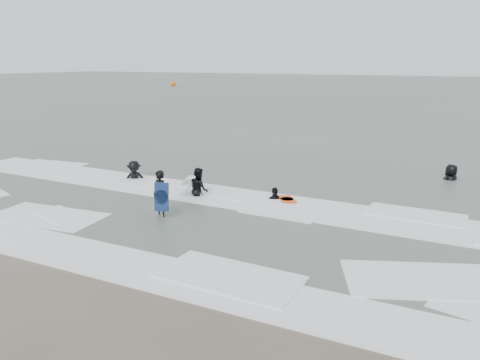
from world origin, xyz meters
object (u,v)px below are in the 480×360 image
at_px(surfer_centre, 161,218).
at_px(surfer_wading, 199,197).
at_px(surfer_right_far, 450,181).
at_px(buoy, 173,84).
at_px(surfer_breaker, 135,181).
at_px(surfer_right_near, 275,200).

distance_m(surfer_centre, surfer_wading, 2.75).
xyz_separation_m(surfer_right_far, buoy, (-56.57, 58.96, 0.42)).
relative_size(surfer_wading, buoy, 1.04).
relative_size(surfer_right_far, buoy, 1.15).
height_order(surfer_centre, surfer_breaker, surfer_breaker).
height_order(surfer_wading, surfer_right_far, surfer_right_far).
relative_size(surfer_breaker, surfer_right_near, 1.06).
bearing_deg(surfer_wading, surfer_breaker, 29.80).
bearing_deg(buoy, surfer_centre, -55.11).
height_order(surfer_centre, buoy, buoy).
distance_m(surfer_wading, surfer_right_near, 3.00).
height_order(surfer_right_near, surfer_right_far, surfer_right_far).
xyz_separation_m(surfer_breaker, buoy, (-44.06, 65.47, 0.42)).
xyz_separation_m(surfer_centre, buoy, (-48.11, 68.99, 0.42)).
height_order(surfer_centre, surfer_right_near, surfer_centre).
distance_m(surfer_centre, surfer_right_far, 13.12).
distance_m(surfer_wading, surfer_right_far, 11.30).
xyz_separation_m(surfer_wading, buoy, (-47.93, 66.25, 0.42)).
bearing_deg(surfer_right_far, surfer_breaker, -26.97).
height_order(surfer_wading, surfer_breaker, surfer_breaker).
relative_size(surfer_right_near, buoy, 1.01).
bearing_deg(surfer_right_far, buoy, -100.65).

